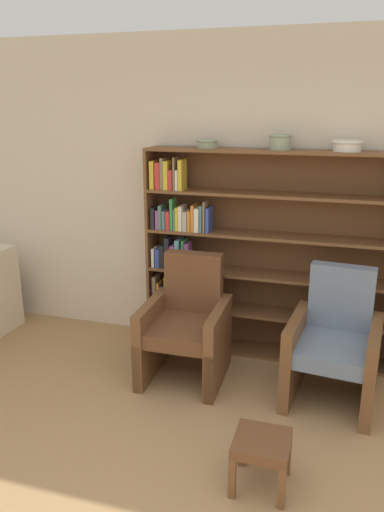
% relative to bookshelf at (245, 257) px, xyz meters
% --- Properties ---
extents(wall_back, '(12.00, 0.06, 2.75)m').
position_rel_bookshelf_xyz_m(wall_back, '(0.19, 0.17, 0.49)').
color(wall_back, beige).
rests_on(wall_back, ground).
extents(bookshelf, '(2.18, 0.30, 1.81)m').
position_rel_bookshelf_xyz_m(bookshelf, '(0.00, 0.00, 0.00)').
color(bookshelf, brown).
rests_on(bookshelf, ground).
extents(bowl_terracotta, '(0.19, 0.19, 0.07)m').
position_rel_bookshelf_xyz_m(bowl_terracotta, '(-0.35, -0.02, 0.96)').
color(bowl_terracotta, gray).
rests_on(bowl_terracotta, bookshelf).
extents(bowl_stoneware, '(0.19, 0.19, 0.12)m').
position_rel_bookshelf_xyz_m(bowl_stoneware, '(0.26, -0.02, 0.99)').
color(bowl_stoneware, gray).
rests_on(bowl_stoneware, bookshelf).
extents(bowl_slate, '(0.24, 0.24, 0.08)m').
position_rel_bookshelf_xyz_m(bowl_slate, '(0.77, -0.02, 0.97)').
color(bowl_slate, silver).
rests_on(bowl_slate, bookshelf).
extents(armchair_leather, '(0.65, 0.69, 0.99)m').
position_rel_bookshelf_xyz_m(armchair_leather, '(-0.36, -0.58, -0.46)').
color(armchair_leather, brown).
rests_on(armchair_leather, ground).
extents(armchair_cushioned, '(0.71, 0.74, 0.99)m').
position_rel_bookshelf_xyz_m(armchair_cushioned, '(0.80, -0.58, -0.46)').
color(armchair_cushioned, brown).
rests_on(armchair_cushioned, ground).
extents(footstool, '(0.32, 0.32, 0.32)m').
position_rel_bookshelf_xyz_m(footstool, '(0.44, -1.68, -0.63)').
color(footstool, brown).
rests_on(footstool, ground).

